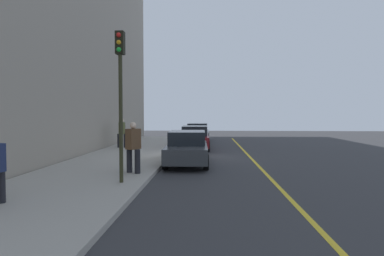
{
  "coord_description": "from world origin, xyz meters",
  "views": [
    {
      "loc": [
        16.34,
        1.01,
        2.29
      ],
      "look_at": [
        -2.5,
        0.0,
        1.47
      ],
      "focal_mm": 29.9,
      "sensor_mm": 36.0,
      "label": 1
    }
  ],
  "objects_px": {
    "parked_car_maroon": "(195,137)",
    "parked_car_silver": "(198,132)",
    "pedestrian_brown_coat": "(133,146)",
    "parked_car_charcoal": "(187,148)",
    "pedestrian_olive_coat": "(122,132)",
    "traffic_light_pole": "(120,82)"
  },
  "relations": [
    {
      "from": "parked_car_charcoal",
      "to": "parked_car_maroon",
      "type": "bearing_deg",
      "value": 179.52
    },
    {
      "from": "parked_car_charcoal",
      "to": "parked_car_silver",
      "type": "bearing_deg",
      "value": 179.86
    },
    {
      "from": "parked_car_maroon",
      "to": "traffic_light_pole",
      "type": "bearing_deg",
      "value": -9.18
    },
    {
      "from": "parked_car_maroon",
      "to": "parked_car_charcoal",
      "type": "height_order",
      "value": "same"
    },
    {
      "from": "parked_car_charcoal",
      "to": "pedestrian_brown_coat",
      "type": "xyz_separation_m",
      "value": [
        3.05,
        -1.75,
        0.38
      ]
    },
    {
      "from": "parked_car_charcoal",
      "to": "traffic_light_pole",
      "type": "distance_m",
      "value": 5.61
    },
    {
      "from": "parked_car_maroon",
      "to": "pedestrian_brown_coat",
      "type": "relative_size",
      "value": 2.54
    },
    {
      "from": "parked_car_charcoal",
      "to": "pedestrian_brown_coat",
      "type": "relative_size",
      "value": 2.44
    },
    {
      "from": "pedestrian_brown_coat",
      "to": "traffic_light_pole",
      "type": "relative_size",
      "value": 0.4
    },
    {
      "from": "pedestrian_olive_coat",
      "to": "pedestrian_brown_coat",
      "type": "bearing_deg",
      "value": 17.91
    },
    {
      "from": "pedestrian_brown_coat",
      "to": "traffic_light_pole",
      "type": "bearing_deg",
      "value": 0.26
    },
    {
      "from": "traffic_light_pole",
      "to": "parked_car_maroon",
      "type": "bearing_deg",
      "value": 170.82
    },
    {
      "from": "parked_car_silver",
      "to": "traffic_light_pole",
      "type": "distance_m",
      "value": 17.5
    },
    {
      "from": "pedestrian_olive_coat",
      "to": "traffic_light_pole",
      "type": "relative_size",
      "value": 0.4
    },
    {
      "from": "parked_car_silver",
      "to": "parked_car_maroon",
      "type": "bearing_deg",
      "value": 0.22
    },
    {
      "from": "parked_car_charcoal",
      "to": "traffic_light_pole",
      "type": "xyz_separation_m",
      "value": [
        4.69,
        -1.74,
        2.53
      ]
    },
    {
      "from": "parked_car_maroon",
      "to": "parked_car_charcoal",
      "type": "xyz_separation_m",
      "value": [
        6.44,
        -0.05,
        -0.0
      ]
    },
    {
      "from": "parked_car_silver",
      "to": "pedestrian_olive_coat",
      "type": "distance_m",
      "value": 8.24
    },
    {
      "from": "parked_car_silver",
      "to": "parked_car_maroon",
      "type": "relative_size",
      "value": 0.96
    },
    {
      "from": "parked_car_maroon",
      "to": "parked_car_silver",
      "type": "bearing_deg",
      "value": -179.78
    },
    {
      "from": "parked_car_silver",
      "to": "parked_car_charcoal",
      "type": "relative_size",
      "value": 1.0
    },
    {
      "from": "pedestrian_brown_coat",
      "to": "parked_car_maroon",
      "type": "bearing_deg",
      "value": 169.23
    }
  ]
}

